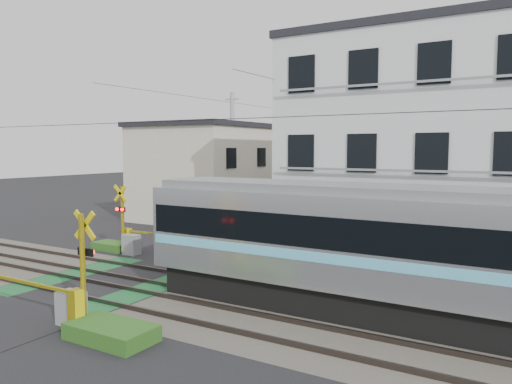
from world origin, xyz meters
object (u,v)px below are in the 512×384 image
Objects in this scene: crossing_signal_near at (71,300)px; pedestrian at (374,190)px; apartment_block at (422,149)px; crossing_signal_far at (131,238)px.

pedestrian is (-3.15, 35.33, 0.22)m from crossing_signal_near.
pedestrian is (-9.06, 22.19, -3.72)m from apartment_block.
apartment_block reaches higher than crossing_signal_far.
apartment_block reaches higher than crossing_signal_near.
crossing_signal_near is 14.95m from apartment_block.
crossing_signal_near reaches higher than pedestrian.
pedestrian is at bearing 85.87° from crossing_signal_far.
crossing_signal_far reaches higher than pedestrian.
crossing_signal_near is 8.95m from crossing_signal_far.
crossing_signal_far is 0.46× the size of apartment_block.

